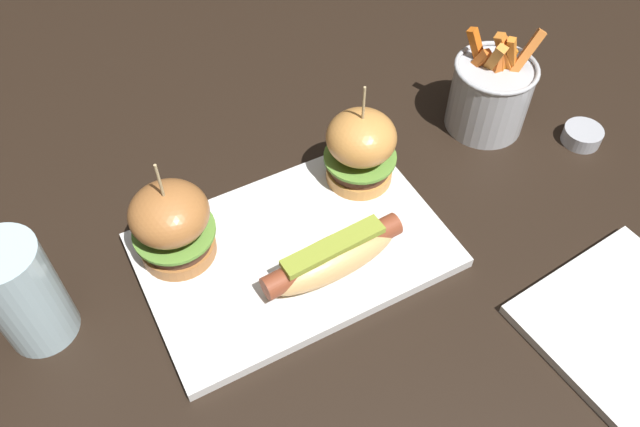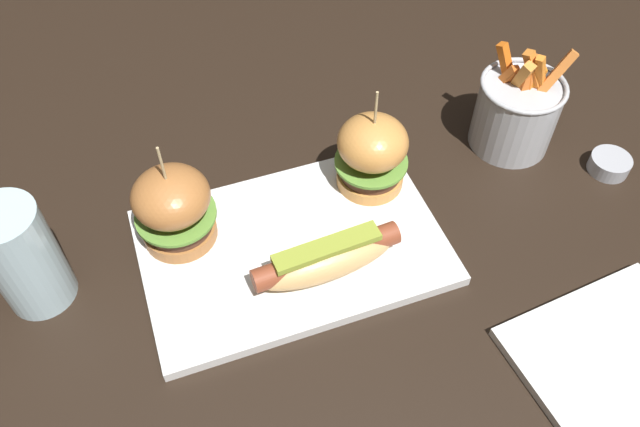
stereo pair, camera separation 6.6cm
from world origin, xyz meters
The scene contains 9 objects.
ground_plane centered at (0.00, 0.00, 0.00)m, with size 3.00×3.00×0.00m, color black.
platter_main centered at (0.00, 0.00, 0.01)m, with size 0.34×0.23×0.01m, color white.
hot_dog centered at (0.02, -0.05, 0.04)m, with size 0.17×0.06×0.05m.
slider_left centered at (-0.12, 0.06, 0.06)m, with size 0.09×0.09×0.14m.
slider_right centered at (0.12, 0.06, 0.06)m, with size 0.09×0.09×0.14m.
fries_bucket centered at (0.33, 0.08, 0.05)m, with size 0.11×0.11×0.14m.
sauce_ramekin centered at (0.43, -0.02, 0.01)m, with size 0.05×0.05×0.02m.
side_plate centered at (0.27, -0.27, 0.01)m, with size 0.20×0.20×0.01m, color white.
water_glass centered at (-0.28, 0.04, 0.07)m, with size 0.07×0.07×0.14m, color silver.
Camera 1 is at (-0.18, -0.40, 0.60)m, focal length 35.67 mm.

